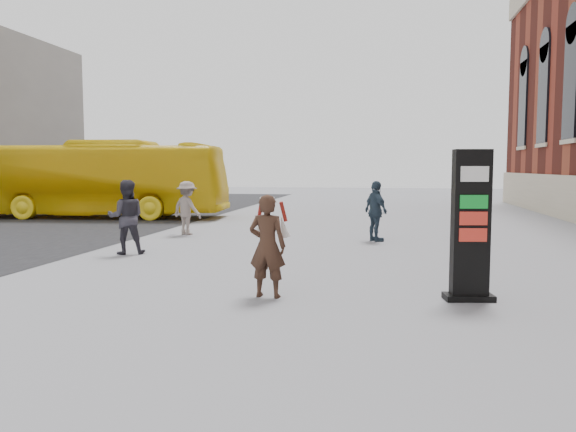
% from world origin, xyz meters
% --- Properties ---
extents(ground, '(100.00, 100.00, 0.00)m').
position_xyz_m(ground, '(0.00, 0.00, 0.00)').
color(ground, '#9E9EA3').
extents(info_pylon, '(0.82, 0.51, 2.41)m').
position_xyz_m(info_pylon, '(3.68, 1.06, 1.20)').
color(info_pylon, black).
rests_on(info_pylon, ground).
extents(woman, '(0.67, 0.62, 1.69)m').
position_xyz_m(woman, '(0.45, 0.71, 0.87)').
color(woman, '#382319').
rests_on(woman, ground).
extents(bus, '(11.76, 3.76, 3.22)m').
position_xyz_m(bus, '(-10.07, 13.71, 1.61)').
color(bus, yellow).
rests_on(bus, road).
extents(pedestrian_a, '(1.08, 0.98, 1.82)m').
position_xyz_m(pedestrian_a, '(-3.92, 4.59, 0.91)').
color(pedestrian_a, '#2F2D36').
rests_on(pedestrian_a, ground).
extents(pedestrian_b, '(1.25, 1.04, 1.69)m').
position_xyz_m(pedestrian_b, '(-3.83, 8.58, 0.84)').
color(pedestrian_b, gray).
rests_on(pedestrian_b, ground).
extents(pedestrian_c, '(0.92, 1.08, 1.74)m').
position_xyz_m(pedestrian_c, '(2.05, 8.03, 0.87)').
color(pedestrian_c, '#2C3D4C').
rests_on(pedestrian_c, ground).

